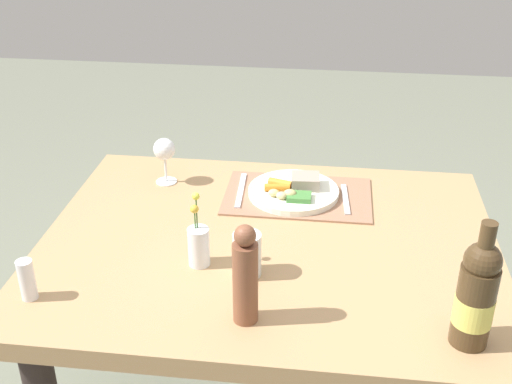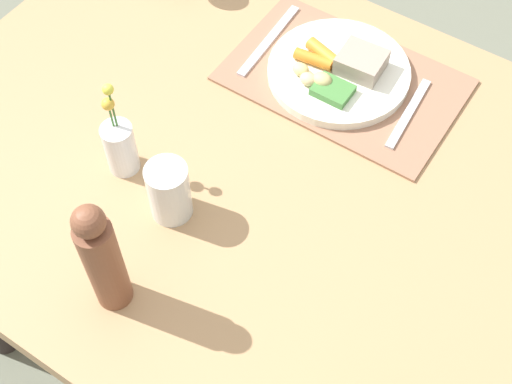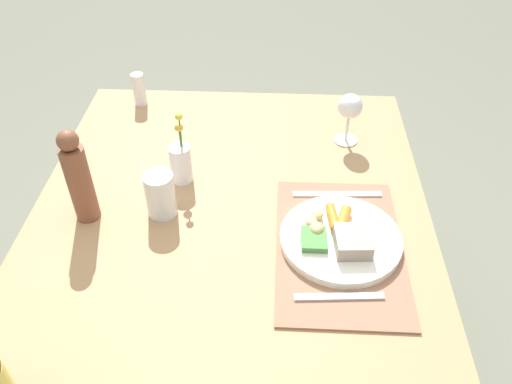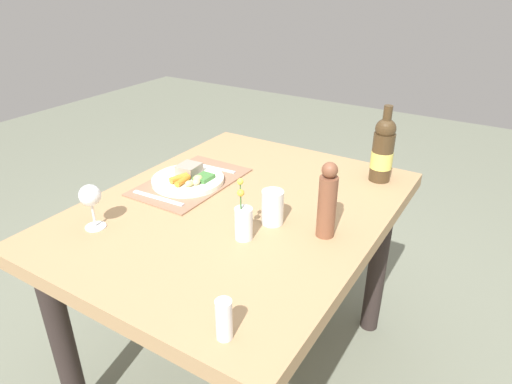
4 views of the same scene
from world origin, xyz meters
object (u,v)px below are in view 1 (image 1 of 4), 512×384
Objects in this scene: dining_table at (268,274)px; dinner_plate at (294,190)px; knife at (241,190)px; pepper_mill at (245,276)px; flower_vase at (199,244)px; wine_glass at (164,151)px; fork at (345,199)px; salt_shaker at (27,280)px; water_tumbler at (247,257)px; wine_bottle at (476,295)px.

dinner_plate is (-0.05, -0.25, 0.13)m from dining_table.
knife is 0.91× the size of pepper_mill.
wine_glass is (0.19, -0.43, 0.05)m from flower_vase.
knife is at bearing -2.10° from dinner_plate.
fork is 0.75× the size of pepper_mill.
dining_table is 5.55× the size of knife.
wine_glass is (0.34, -0.64, -0.01)m from pepper_mill.
salt_shaker is 0.42× the size of pepper_mill.
pepper_mill is 1.64× the size of wine_glass.
dining_table is 10.80× the size of water_tumbler.
water_tumbler is 0.76× the size of wine_glass.
flower_vase reaches higher than knife.
dinner_plate is 2.41× the size of water_tumbler.
dining_table is 0.64m from salt_shaker.
wine_bottle reaches higher than salt_shaker.
wine_glass is (-0.17, -0.62, 0.06)m from salt_shaker.
wine_glass reaches higher than fork.
knife is at bearing -96.97° from flower_vase.
dining_table is at bearing -36.88° from wine_bottle.
salt_shaker is at bearing -1.66° from wine_bottle.
flower_vase is 0.82× the size of pepper_mill.
dinner_plate is 1.37× the size of flower_vase.
wine_bottle is (-0.50, 0.19, 0.07)m from water_tumbler.
water_tumbler is at bearing 78.44° from dinner_plate.
water_tumbler is 0.54m from wine_bottle.
wine_bottle is at bearing 178.32° from pepper_mill.
dinner_plate is at bearing -96.23° from pepper_mill.
pepper_mill is at bearing 83.77° from dinner_plate.
wine_bottle is 1.99× the size of wine_glass.
knife is 2.15× the size of salt_shaker.
fork is 1.79× the size of salt_shaker.
salt_shaker is at bearing 18.03° from water_tumbler.
knife is 0.85m from wine_bottle.
dining_table is 0.51m from wine_glass.
wine_glass reaches higher than salt_shaker.
fork is (-0.15, 0.01, -0.01)m from dinner_plate.
dining_table is 4.15× the size of wine_bottle.
salt_shaker is (0.73, 0.56, 0.04)m from fork.
wine_bottle is at bearing 178.34° from salt_shaker.
salt_shaker is 0.51× the size of flower_vase.
knife is at bearing -7.36° from fork.
flower_vase is at bearing -54.12° from pepper_mill.
knife is at bearing 170.48° from wine_glass.
dinner_plate is 1.12× the size of pepper_mill.
wine_bottle is at bearing 124.51° from dinner_plate.
knife is 0.75× the size of wine_bottle.
fork is at bearing 174.05° from wine_glass.
flower_vase is at bearing -19.07° from wine_bottle.
dinner_plate is 1.24× the size of knife.
wine_bottle is 0.48m from pepper_mill.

